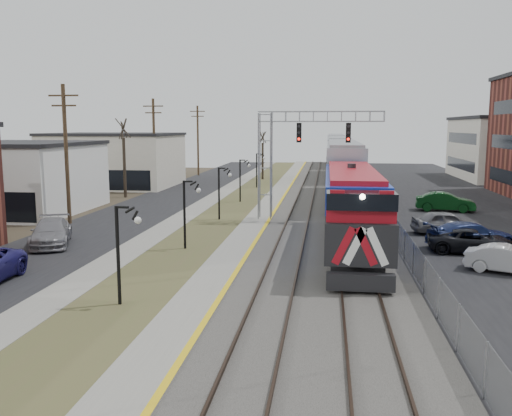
# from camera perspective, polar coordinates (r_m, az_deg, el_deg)

# --- Properties ---
(street_west) EXTENTS (7.00, 120.00, 0.04)m
(street_west) POSITION_cam_1_polar(r_m,az_deg,el_deg) (49.79, -10.79, 0.32)
(street_west) COLOR black
(street_west) RESTS_ON ground
(sidewalk) EXTENTS (2.00, 120.00, 0.08)m
(sidewalk) POSITION_cam_1_polar(r_m,az_deg,el_deg) (48.57, -5.74, 0.25)
(sidewalk) COLOR gray
(sidewalk) RESTS_ON ground
(grass_median) EXTENTS (4.00, 120.00, 0.06)m
(grass_median) POSITION_cam_1_polar(r_m,az_deg,el_deg) (47.98, -2.25, 0.17)
(grass_median) COLOR #4C502B
(grass_median) RESTS_ON ground
(platform) EXTENTS (2.00, 120.00, 0.24)m
(platform) POSITION_cam_1_polar(r_m,az_deg,el_deg) (47.55, 1.32, 0.21)
(platform) COLOR gray
(platform) RESTS_ON ground
(ballast_bed) EXTENTS (8.00, 120.00, 0.20)m
(ballast_bed) POSITION_cam_1_polar(r_m,az_deg,el_deg) (47.29, 7.35, 0.07)
(ballast_bed) COLOR #595651
(ballast_bed) RESTS_ON ground
(parking_lot) EXTENTS (16.00, 120.00, 0.04)m
(parking_lot) POSITION_cam_1_polar(r_m,az_deg,el_deg) (48.79, 21.59, -0.30)
(parking_lot) COLOR black
(parking_lot) RESTS_ON ground
(platform_edge) EXTENTS (0.24, 120.00, 0.01)m
(platform_edge) POSITION_cam_1_polar(r_m,az_deg,el_deg) (47.45, 2.37, 0.33)
(platform_edge) COLOR gold
(platform_edge) RESTS_ON platform
(track_near) EXTENTS (1.58, 120.00, 0.15)m
(track_near) POSITION_cam_1_polar(r_m,az_deg,el_deg) (47.31, 4.93, 0.32)
(track_near) COLOR #2D2119
(track_near) RESTS_ON ballast_bed
(track_far) EXTENTS (1.58, 120.00, 0.15)m
(track_far) POSITION_cam_1_polar(r_m,az_deg,el_deg) (47.28, 9.17, 0.24)
(track_far) COLOR #2D2119
(track_far) RESTS_ON ballast_bed
(train) EXTENTS (3.00, 85.85, 5.33)m
(train) POSITION_cam_1_polar(r_m,az_deg,el_deg) (66.51, 8.76, 4.92)
(train) COLOR #132DA0
(train) RESTS_ON ground
(signal_gantry) EXTENTS (9.00, 1.07, 8.15)m
(signal_gantry) POSITION_cam_1_polar(r_m,az_deg,el_deg) (39.90, 3.44, 6.48)
(signal_gantry) COLOR gray
(signal_gantry) RESTS_ON ground
(lampposts) EXTENTS (0.14, 62.14, 4.00)m
(lampposts) POSITION_cam_1_polar(r_m,az_deg,el_deg) (31.53, -7.40, -0.68)
(lampposts) COLOR black
(lampposts) RESTS_ON ground
(utility_poles) EXTENTS (0.28, 80.28, 10.00)m
(utility_poles) POSITION_cam_1_polar(r_m,az_deg,el_deg) (41.24, -19.33, 5.26)
(utility_poles) COLOR #4C3823
(utility_poles) RESTS_ON ground
(fence) EXTENTS (0.04, 120.00, 1.60)m
(fence) POSITION_cam_1_polar(r_m,az_deg,el_deg) (47.37, 12.45, 0.80)
(fence) COLOR gray
(fence) RESTS_ON ground
(bare_trees) EXTENTS (12.30, 42.30, 5.95)m
(bare_trees) POSITION_cam_1_polar(r_m,az_deg,el_deg) (53.55, -10.74, 3.78)
(bare_trees) COLOR #382D23
(bare_trees) RESTS_ON ground
(car_lot_b) EXTENTS (4.21, 2.80, 1.31)m
(car_lot_b) POSITION_cam_1_polar(r_m,az_deg,el_deg) (28.84, 25.05, -5.02)
(car_lot_b) COLOR silver
(car_lot_b) RESTS_ON ground
(car_lot_c) EXTENTS (5.01, 2.66, 1.34)m
(car_lot_c) POSITION_cam_1_polar(r_m,az_deg,el_deg) (32.61, 21.83, -3.30)
(car_lot_c) COLOR black
(car_lot_c) RESTS_ON ground
(car_lot_d) EXTENTS (5.62, 3.75, 1.51)m
(car_lot_d) POSITION_cam_1_polar(r_m,az_deg,el_deg) (33.84, 21.67, -2.73)
(car_lot_d) COLOR navy
(car_lot_d) RESTS_ON ground
(car_lot_e) EXTENTS (4.66, 2.40, 1.52)m
(car_lot_e) POSITION_cam_1_polar(r_m,az_deg,el_deg) (37.72, 19.42, -1.50)
(car_lot_e) COLOR slate
(car_lot_e) RESTS_ON ground
(car_lot_f) EXTENTS (4.94, 2.33, 1.57)m
(car_lot_f) POSITION_cam_1_polar(r_m,az_deg,el_deg) (47.80, 19.29, 0.57)
(car_lot_f) COLOR #0A3613
(car_lot_f) RESTS_ON ground
(car_street_b) EXTENTS (3.95, 5.65, 1.52)m
(car_street_b) POSITION_cam_1_polar(r_m,az_deg,el_deg) (34.51, -20.77, -2.47)
(car_street_b) COLOR gray
(car_street_b) RESTS_ON ground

